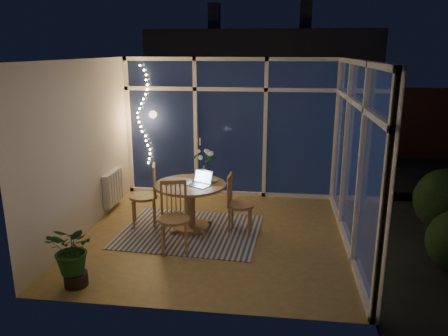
{
  "coord_description": "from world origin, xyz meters",
  "views": [
    {
      "loc": [
        0.91,
        -6.06,
        2.74
      ],
      "look_at": [
        0.1,
        0.25,
        1.0
      ],
      "focal_mm": 35.0,
      "sensor_mm": 36.0,
      "label": 1
    }
  ],
  "objects": [
    {
      "name": "garden_shrubs",
      "position": [
        -0.8,
        3.4,
        0.45
      ],
      "size": [
        0.9,
        0.9,
        0.9
      ],
      "primitive_type": "sphere",
      "color": "black",
      "rests_on": "ground"
    },
    {
      "name": "chair_left",
      "position": [
        -1.19,
        0.26,
        0.5
      ],
      "size": [
        0.57,
        0.57,
        1.01
      ],
      "primitive_type": "cube",
      "rotation": [
        0.0,
        0.0,
        -1.32
      ],
      "color": "#AD834E",
      "rests_on": "floor"
    },
    {
      "name": "chair_right",
      "position": [
        0.37,
        0.16,
        0.47
      ],
      "size": [
        0.45,
        0.45,
        0.94
      ],
      "primitive_type": "cube",
      "rotation": [
        0.0,
        0.0,
        1.54
      ],
      "color": "#AD834E",
      "rests_on": "floor"
    },
    {
      "name": "fairy_lights",
      "position": [
        -1.65,
        1.88,
        1.52
      ],
      "size": [
        0.24,
        0.1,
        1.85
      ],
      "primitive_type": null,
      "color": "#FFCD66",
      "rests_on": "window_wall_back"
    },
    {
      "name": "newspapers",
      "position": [
        -0.64,
        0.25,
        0.76
      ],
      "size": [
        0.44,
        0.36,
        0.02
      ],
      "primitive_type": "cube",
      "rotation": [
        0.0,
        0.0,
        -0.11
      ],
      "color": "silver",
      "rests_on": "dining_table"
    },
    {
      "name": "radiator",
      "position": [
        -1.94,
        0.9,
        0.4
      ],
      "size": [
        0.1,
        0.7,
        0.58
      ],
      "primitive_type": "cube",
      "color": "silver",
      "rests_on": "wall_left"
    },
    {
      "name": "wall_right",
      "position": [
        2.0,
        0.0,
        1.3
      ],
      "size": [
        0.04,
        4.0,
        2.6
      ],
      "primitive_type": "cube",
      "color": "silver",
      "rests_on": "floor"
    },
    {
      "name": "garden_patio",
      "position": [
        0.5,
        5.0,
        -0.06
      ],
      "size": [
        12.0,
        6.0,
        0.1
      ],
      "primitive_type": "cube",
      "color": "black",
      "rests_on": "ground"
    },
    {
      "name": "ceiling",
      "position": [
        0.0,
        0.0,
        2.6
      ],
      "size": [
        4.0,
        4.0,
        0.0
      ],
      "primitive_type": "plane",
      "color": "white",
      "rests_on": "wall_back"
    },
    {
      "name": "flower_vase",
      "position": [
        -0.25,
        0.52,
        0.85
      ],
      "size": [
        0.21,
        0.21,
        0.21
      ],
      "primitive_type": "imported",
      "rotation": [
        0.0,
        0.0,
        -0.06
      ],
      "color": "white",
      "rests_on": "dining_table"
    },
    {
      "name": "rug",
      "position": [
        -0.41,
        0.09,
        0.01
      ],
      "size": [
        2.21,
        1.81,
        0.01
      ],
      "primitive_type": "cube",
      "rotation": [
        0.0,
        0.0,
        -0.06
      ],
      "color": "beige",
      "rests_on": "floor"
    },
    {
      "name": "laptop",
      "position": [
        -0.26,
        0.11,
        0.87
      ],
      "size": [
        0.42,
        0.39,
        0.24
      ],
      "primitive_type": null,
      "rotation": [
        0.0,
        0.0,
        -0.45
      ],
      "color": "silver",
      "rests_on": "dining_table"
    },
    {
      "name": "phone",
      "position": [
        -0.28,
        0.07,
        0.75
      ],
      "size": [
        0.11,
        0.09,
        0.01
      ],
      "primitive_type": "cube",
      "rotation": [
        0.0,
        0.0,
        -0.46
      ],
      "color": "black",
      "rests_on": "dining_table"
    },
    {
      "name": "floor",
      "position": [
        0.0,
        0.0,
        0.0
      ],
      "size": [
        4.0,
        4.0,
        0.0
      ],
      "primitive_type": "plane",
      "color": "olive",
      "rests_on": "ground"
    },
    {
      "name": "chair_front",
      "position": [
        -0.49,
        -0.59,
        0.5
      ],
      "size": [
        0.55,
        0.55,
        0.99
      ],
      "primitive_type": "cube",
      "rotation": [
        0.0,
        0.0,
        0.23
      ],
      "color": "#AD834E",
      "rests_on": "floor"
    },
    {
      "name": "window_wall_right",
      "position": [
        1.96,
        0.0,
        1.3
      ],
      "size": [
        0.1,
        4.0,
        2.6
      ],
      "primitive_type": "cube",
      "color": "white",
      "rests_on": "floor"
    },
    {
      "name": "window_wall_back",
      "position": [
        0.0,
        1.96,
        1.3
      ],
      "size": [
        4.0,
        0.1,
        2.6
      ],
      "primitive_type": "cube",
      "color": "white",
      "rests_on": "floor"
    },
    {
      "name": "bowl",
      "position": [
        -0.09,
        0.32,
        0.77
      ],
      "size": [
        0.16,
        0.16,
        0.04
      ],
      "primitive_type": "imported",
      "rotation": [
        0.0,
        0.0,
        -0.06
      ],
      "color": "white",
      "rests_on": "dining_table"
    },
    {
      "name": "garden_fence",
      "position": [
        0.0,
        5.5,
        0.9
      ],
      "size": [
        11.0,
        0.08,
        1.8
      ],
      "primitive_type": "cube",
      "color": "#3A2715",
      "rests_on": "ground"
    },
    {
      "name": "dining_table",
      "position": [
        -0.41,
        0.19,
        0.37
      ],
      "size": [
        1.16,
        1.16,
        0.75
      ],
      "primitive_type": "cylinder",
      "rotation": [
        0.0,
        0.0,
        -0.06
      ],
      "color": "#AD834E",
      "rests_on": "floor"
    },
    {
      "name": "potted_plant",
      "position": [
        -1.44,
        -1.65,
        0.38
      ],
      "size": [
        0.64,
        0.59,
        0.76
      ],
      "primitive_type": "imported",
      "rotation": [
        0.0,
        0.0,
        -0.25
      ],
      "color": "#194719",
      "rests_on": "floor"
    },
    {
      "name": "wall_left",
      "position": [
        -2.0,
        0.0,
        1.3
      ],
      "size": [
        0.04,
        4.0,
        2.6
      ],
      "primitive_type": "cube",
      "color": "silver",
      "rests_on": "floor"
    },
    {
      "name": "wall_front",
      "position": [
        0.0,
        -2.0,
        1.3
      ],
      "size": [
        4.0,
        0.04,
        2.6
      ],
      "primitive_type": "cube",
      "color": "silver",
      "rests_on": "floor"
    },
    {
      "name": "wall_back",
      "position": [
        0.0,
        2.0,
        1.3
      ],
      "size": [
        4.0,
        0.04,
        2.6
      ],
      "primitive_type": "cube",
      "color": "silver",
      "rests_on": "floor"
    },
    {
      "name": "neighbour_roof",
      "position": [
        0.3,
        8.5,
        2.2
      ],
      "size": [
        7.0,
        3.0,
        2.2
      ],
      "primitive_type": "cube",
      "color": "#2F3238",
      "rests_on": "ground"
    }
  ]
}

